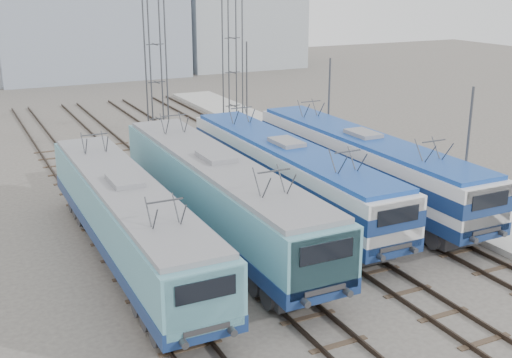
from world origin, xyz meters
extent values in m
plane|color=#514C47|center=(0.00, 0.00, 0.00)|extent=(160.00, 160.00, 0.00)
cube|color=#9E9E99|center=(10.20, 8.00, 0.15)|extent=(4.00, 70.00, 0.30)
cube|color=navy|center=(-6.75, 5.35, 1.36)|extent=(2.81, 17.76, 0.59)
cube|color=teal|center=(-6.75, 5.35, 2.55)|extent=(2.76, 17.76, 1.78)
cube|color=teal|center=(-6.75, -3.18, 2.37)|extent=(2.54, 0.69, 2.01)
cube|color=slate|center=(-6.75, 5.35, 3.53)|extent=(2.54, 17.05, 0.20)
cube|color=#262628|center=(-6.75, -0.56, 0.62)|extent=(2.07, 3.55, 0.67)
cube|color=#262628|center=(-6.75, 11.27, 0.62)|extent=(2.07, 3.55, 0.67)
cube|color=navy|center=(-2.25, 6.38, 1.44)|extent=(2.98, 18.87, 0.63)
cube|color=teal|center=(-2.25, 6.38, 2.70)|extent=(2.93, 18.87, 1.89)
cube|color=teal|center=(-2.25, -2.69, 2.51)|extent=(2.70, 0.73, 2.14)
cube|color=slate|center=(-2.25, 6.38, 3.74)|extent=(2.70, 18.11, 0.21)
cube|color=#262628|center=(-2.25, 0.09, 0.65)|extent=(2.20, 3.77, 0.71)
cube|color=#262628|center=(-2.25, 12.67, 0.65)|extent=(2.20, 3.77, 0.71)
cube|color=navy|center=(2.25, 7.91, 1.38)|extent=(2.85, 18.01, 0.60)
cube|color=silver|center=(2.25, 7.91, 2.58)|extent=(2.80, 18.01, 1.80)
cube|color=navy|center=(2.25, 7.91, 2.53)|extent=(2.84, 18.03, 0.70)
cube|color=silver|center=(2.25, -0.75, 2.40)|extent=(2.58, 0.70, 2.04)
cube|color=navy|center=(2.25, 7.91, 3.58)|extent=(2.58, 17.29, 0.20)
cube|color=#262628|center=(2.25, 1.90, 0.63)|extent=(2.10, 3.60, 0.68)
cube|color=#262628|center=(2.25, 13.91, 0.63)|extent=(2.10, 3.60, 0.68)
cube|color=navy|center=(6.75, 7.67, 1.39)|extent=(2.87, 18.13, 0.60)
cube|color=silver|center=(6.75, 7.67, 2.60)|extent=(2.82, 18.13, 1.81)
cube|color=navy|center=(6.75, 7.67, 2.55)|extent=(2.86, 18.15, 0.71)
cube|color=silver|center=(6.75, -1.04, 2.42)|extent=(2.60, 0.71, 2.06)
cube|color=navy|center=(6.75, 7.67, 3.61)|extent=(2.60, 17.41, 0.20)
cube|color=#262628|center=(6.75, 1.63, 0.63)|extent=(2.12, 3.63, 0.68)
cube|color=#262628|center=(6.75, 13.72, 0.63)|extent=(2.12, 3.63, 0.68)
cylinder|color=#3F4247|center=(-0.55, 21.45, 6.00)|extent=(0.10, 0.10, 12.00)
cylinder|color=#3F4247|center=(0.55, 21.45, 6.00)|extent=(0.10, 0.10, 12.00)
cylinder|color=#3F4247|center=(-0.55, 22.55, 6.00)|extent=(0.10, 0.10, 12.00)
cylinder|color=#3F4247|center=(0.55, 22.55, 6.00)|extent=(0.10, 0.10, 12.00)
cylinder|color=#3F4247|center=(5.95, 23.45, 6.00)|extent=(0.10, 0.10, 12.00)
cylinder|color=#3F4247|center=(7.05, 23.45, 6.00)|extent=(0.10, 0.10, 12.00)
cylinder|color=#3F4247|center=(5.95, 24.55, 6.00)|extent=(0.10, 0.10, 12.00)
cylinder|color=#3F4247|center=(7.05, 24.55, 6.00)|extent=(0.10, 0.10, 12.00)
cylinder|color=#3F4247|center=(8.60, 2.00, 3.50)|extent=(0.12, 0.12, 7.00)
cylinder|color=#3F4247|center=(8.60, 14.00, 3.50)|extent=(0.12, 0.12, 7.00)
cylinder|color=#3F4247|center=(8.60, 26.00, 3.50)|extent=(0.12, 0.12, 7.00)
cube|color=#848FA2|center=(4.00, 62.00, 9.00)|extent=(22.00, 14.00, 18.00)
cube|color=#939CA3|center=(24.00, 62.00, 6.00)|extent=(16.00, 12.00, 12.00)
camera|label=1|loc=(-12.97, -19.58, 11.68)|focal=45.00mm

